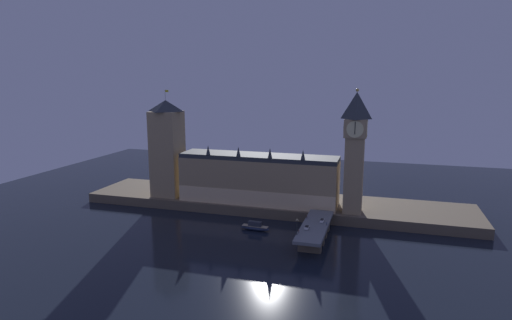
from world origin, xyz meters
name	(u,v)px	position (x,y,z in m)	size (l,w,h in m)	color
ground_plane	(255,230)	(0.00, 0.00, 0.00)	(400.00, 400.00, 0.00)	black
embankment	(274,203)	(0.00, 39.00, 2.64)	(220.00, 42.00, 5.29)	brown
parliament_hall	(258,179)	(-6.87, 30.42, 18.69)	(87.79, 20.16, 32.37)	tan
clock_tower	(355,148)	(45.11, 26.15, 38.80)	(11.46, 11.57, 63.44)	tan
victoria_tower	(167,148)	(-62.18, 29.47, 33.47)	(16.26, 16.26, 62.13)	tan
bridge	(315,230)	(30.57, -5.00, 4.89)	(11.74, 46.00, 7.49)	slate
car_northbound_trail	(307,228)	(27.98, -11.78, 8.17)	(1.91, 4.00, 1.47)	silver
car_southbound_trail	(322,220)	(33.15, -0.02, 8.12)	(1.84, 4.65, 1.37)	white
pedestrian_near_rail	(299,231)	(25.40, -17.61, 8.31)	(0.38, 0.38, 1.57)	black
pedestrian_mid_walk	(327,223)	(35.73, -4.18, 8.32)	(0.38, 0.38, 1.59)	black
pedestrian_far_rail	(307,216)	(25.40, 2.75, 8.48)	(0.38, 0.38, 1.87)	black
street_lamp_near	(297,225)	(25.00, -19.72, 11.89)	(1.34, 0.60, 7.04)	#2D3333
boat_upstream	(255,227)	(0.39, -0.37, 1.66)	(14.91, 4.53, 4.54)	#1E2842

